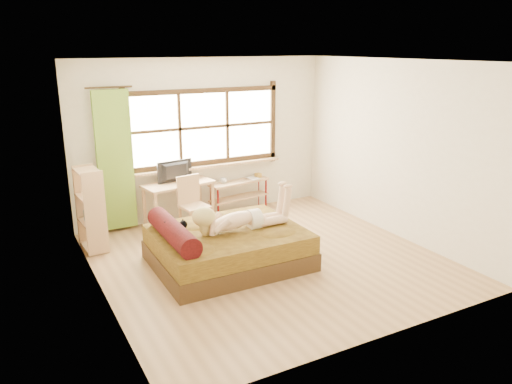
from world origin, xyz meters
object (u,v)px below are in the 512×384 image
bed (225,246)px  chair (192,201)px  kitten (174,229)px  bookshelf (91,209)px  woman (240,209)px  pipe_shelf (240,189)px  desk (178,188)px

bed → chair: (0.09, 1.46, 0.23)m
kitten → bookshelf: bookshelf is taller
woman → pipe_shelf: 2.26m
kitten → pipe_shelf: 2.63m
desk → pipe_shelf: desk is taller
bed → pipe_shelf: size_ratio=1.69×
kitten → chair: chair is taller
woman → pipe_shelf: size_ratio=1.18×
chair → bed: bearing=-102.9°
kitten → chair: bearing=61.0°
kitten → woman: bearing=-9.5°
woman → bookshelf: bearing=139.4°
bed → pipe_shelf: (1.19, 1.95, 0.15)m
woman → desk: 1.90m
desk → pipe_shelf: bearing=-3.5°
chair → pipe_shelf: (1.10, 0.49, -0.08)m
kitten → desk: bearing=68.9°
woman → pipe_shelf: bearing=64.0°
desk → bookshelf: bearing=-173.2°
woman → bookshelf: (-1.68, 1.45, -0.17)m
chair → bookshelf: 1.57m
woman → desk: (-0.19, 1.88, -0.17)m
bed → kitten: size_ratio=6.69×
kitten → bookshelf: 1.53m
kitten → bookshelf: (-0.81, 1.30, 0.01)m
bed → woman: bearing=-13.9°
bed → kitten: 0.76m
chair → kitten: bearing=-128.6°
bed → pipe_shelf: 2.29m
kitten → desk: 1.86m
chair → bookshelf: bearing=172.8°
woman → chair: 1.54m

